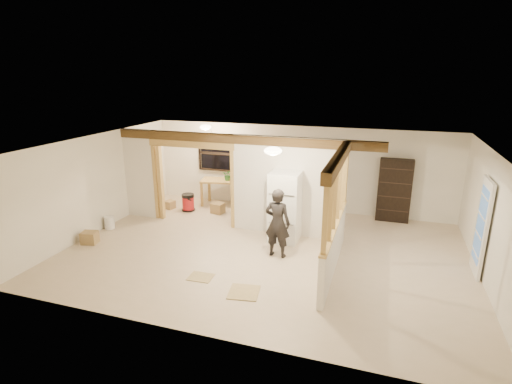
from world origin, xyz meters
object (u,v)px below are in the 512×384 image
(woman, at_px, (277,223))
(shop_vac, at_px, (188,202))
(refrigerator, at_px, (285,207))
(work_table, at_px, (223,193))
(bookshelf, at_px, (394,190))

(woman, bearing_deg, shop_vac, -27.53)
(refrigerator, distance_m, woman, 0.92)
(work_table, relative_size, bookshelf, 0.75)
(shop_vac, bearing_deg, refrigerator, -20.30)
(woman, bearing_deg, refrigerator, -81.02)
(refrigerator, distance_m, work_table, 3.19)
(refrigerator, height_order, work_table, refrigerator)
(shop_vac, relative_size, bookshelf, 0.30)
(bookshelf, bearing_deg, shop_vac, -169.94)
(woman, distance_m, work_table, 3.86)
(refrigerator, relative_size, bookshelf, 0.98)
(refrigerator, relative_size, woman, 1.09)
(work_table, xyz_separation_m, bookshelf, (4.98, 0.25, 0.46))
(refrigerator, bearing_deg, bookshelf, 41.63)
(woman, bearing_deg, work_table, -44.02)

